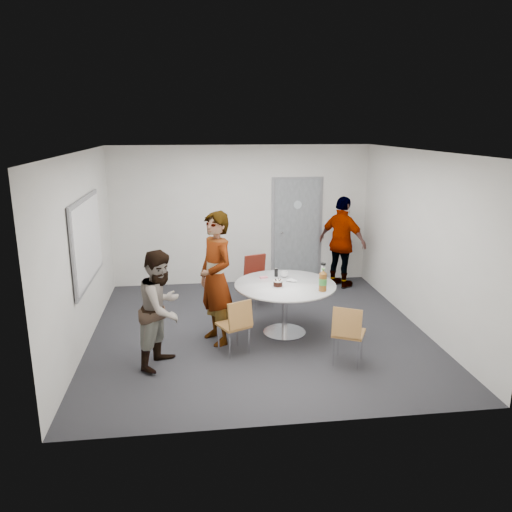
{
  "coord_description": "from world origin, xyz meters",
  "views": [
    {
      "loc": [
        -0.94,
        -7.05,
        3.06
      ],
      "look_at": [
        -0.0,
        0.25,
        1.12
      ],
      "focal_mm": 35.0,
      "sensor_mm": 36.0,
      "label": 1
    }
  ],
  "objects": [
    {
      "name": "whiteboard",
      "position": [
        -2.46,
        0.2,
        1.45
      ],
      "size": [
        0.04,
        1.9,
        1.25
      ],
      "color": "gray",
      "rests_on": "wall_left"
    },
    {
      "name": "wall_left",
      "position": [
        -2.5,
        0.0,
        1.35
      ],
      "size": [
        0.0,
        5.0,
        5.0
      ],
      "primitive_type": "plane",
      "rotation": [
        1.57,
        0.0,
        1.57
      ],
      "color": "silver",
      "rests_on": "floor"
    },
    {
      "name": "person_main",
      "position": [
        -0.65,
        -0.29,
        0.96
      ],
      "size": [
        0.71,
        0.83,
        1.91
      ],
      "primitive_type": "imported",
      "rotation": [
        0.0,
        0.0,
        -1.13
      ],
      "color": "#A5C6EA",
      "rests_on": "floor"
    },
    {
      "name": "person_right",
      "position": [
        1.88,
        1.95,
        0.88
      ],
      "size": [
        0.99,
        1.08,
        1.77
      ],
      "primitive_type": "imported",
      "rotation": [
        0.0,
        0.0,
        2.25
      ],
      "color": "black",
      "rests_on": "floor"
    },
    {
      "name": "chair_near_right",
      "position": [
        1.0,
        -1.27,
        0.5
      ],
      "size": [
        0.53,
        0.55,
        0.82
      ],
      "rotation": [
        0.0,
        0.0,
        -0.48
      ],
      "color": "olive",
      "rests_on": "floor"
    },
    {
      "name": "door",
      "position": [
        1.1,
        2.48,
        1.03
      ],
      "size": [
        1.02,
        0.17,
        2.12
      ],
      "color": "slate",
      "rests_on": "wall_back"
    },
    {
      "name": "floor",
      "position": [
        0.0,
        0.0,
        0.0
      ],
      "size": [
        5.0,
        5.0,
        0.0
      ],
      "primitive_type": "plane",
      "color": "#252529",
      "rests_on": "ground"
    },
    {
      "name": "chair_near_left",
      "position": [
        -0.4,
        -0.77,
        0.48
      ],
      "size": [
        0.51,
        0.53,
        0.79
      ],
      "rotation": [
        0.0,
        0.0,
        0.45
      ],
      "color": "olive",
      "rests_on": "floor"
    },
    {
      "name": "table",
      "position": [
        0.42,
        -0.15,
        0.68
      ],
      "size": [
        1.5,
        1.5,
        1.12
      ],
      "color": "white",
      "rests_on": "floor"
    },
    {
      "name": "wall_back",
      "position": [
        0.0,
        2.5,
        1.35
      ],
      "size": [
        5.0,
        0.0,
        5.0
      ],
      "primitive_type": "plane",
      "rotation": [
        1.57,
        0.0,
        0.0
      ],
      "color": "silver",
      "rests_on": "floor"
    },
    {
      "name": "wall_front",
      "position": [
        0.0,
        -2.5,
        1.35
      ],
      "size": [
        5.0,
        0.0,
        5.0
      ],
      "primitive_type": "plane",
      "rotation": [
        -1.57,
        0.0,
        0.0
      ],
      "color": "silver",
      "rests_on": "floor"
    },
    {
      "name": "person_left",
      "position": [
        -1.38,
        -0.92,
        0.77
      ],
      "size": [
        0.86,
        0.94,
        1.55
      ],
      "primitive_type": "imported",
      "rotation": [
        0.0,
        0.0,
        1.1
      ],
      "color": "white",
      "rests_on": "floor"
    },
    {
      "name": "ceiling",
      "position": [
        0.0,
        0.0,
        2.7
      ],
      "size": [
        5.0,
        5.0,
        0.0
      ],
      "primitive_type": "plane",
      "rotation": [
        3.14,
        0.0,
        0.0
      ],
      "color": "silver",
      "rests_on": "wall_back"
    },
    {
      "name": "wall_right",
      "position": [
        2.5,
        0.0,
        1.35
      ],
      "size": [
        0.0,
        5.0,
        5.0
      ],
      "primitive_type": "plane",
      "rotation": [
        1.57,
        0.0,
        -1.57
      ],
      "color": "silver",
      "rests_on": "floor"
    },
    {
      "name": "chair_far",
      "position": [
        0.14,
        1.18,
        0.54
      ],
      "size": [
        0.53,
        0.56,
        0.88
      ],
      "rotation": [
        0.0,
        0.0,
        3.47
      ],
      "color": "#5E1C12",
      "rests_on": "floor"
    }
  ]
}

